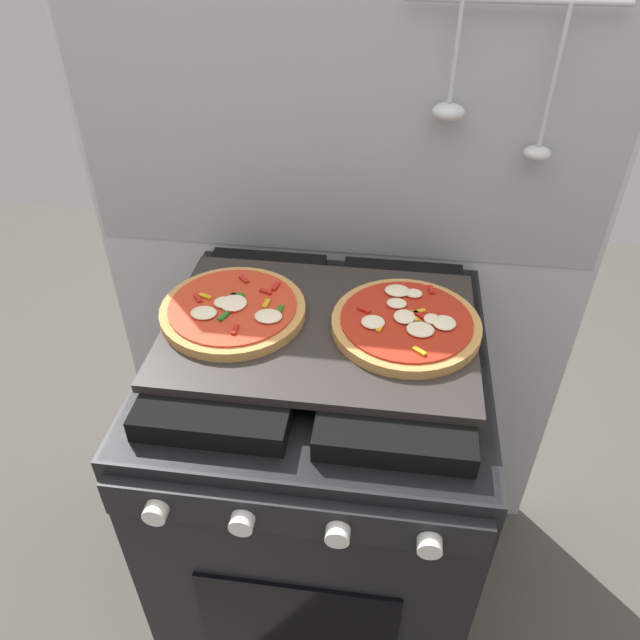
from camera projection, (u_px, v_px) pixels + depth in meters
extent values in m
plane|color=#4C4742|center=(320.00, 594.00, 1.63)|extent=(4.00, 4.00, 0.00)
cube|color=silver|center=(339.00, 283.00, 1.41)|extent=(1.10, 0.03, 1.55)
cube|color=#ADADB2|center=(342.00, 127.00, 1.17)|extent=(1.08, 0.00, 0.56)
cylinder|color=silver|center=(517.00, 0.00, 0.98)|extent=(0.36, 0.01, 0.01)
cylinder|color=silver|center=(456.00, 53.00, 1.04)|extent=(0.01, 0.01, 0.16)
ellipsoid|color=silver|center=(448.00, 112.00, 1.10)|extent=(0.06, 0.05, 0.03)
cylinder|color=silver|center=(554.00, 79.00, 1.04)|extent=(0.01, 0.01, 0.24)
ellipsoid|color=silver|center=(537.00, 153.00, 1.12)|extent=(0.05, 0.04, 0.03)
cube|color=black|center=(320.00, 495.00, 1.36)|extent=(0.60, 0.60, 0.86)
cube|color=black|center=(320.00, 351.00, 1.10)|extent=(0.59, 0.59, 0.01)
cube|color=black|center=(243.00, 334.00, 1.10)|extent=(0.24, 0.51, 0.04)
cube|color=black|center=(399.00, 347.00, 1.07)|extent=(0.24, 0.51, 0.04)
cube|color=black|center=(292.00, 517.00, 0.89)|extent=(0.58, 0.02, 0.07)
cylinder|color=silver|center=(155.00, 513.00, 0.90)|extent=(0.04, 0.02, 0.04)
cylinder|color=silver|center=(242.00, 523.00, 0.88)|extent=(0.04, 0.02, 0.04)
cylinder|color=silver|center=(338.00, 535.00, 0.87)|extent=(0.04, 0.02, 0.04)
cylinder|color=silver|center=(430.00, 546.00, 0.86)|extent=(0.04, 0.02, 0.04)
cube|color=black|center=(298.00, 627.00, 1.11)|extent=(0.36, 0.01, 0.28)
cube|color=#2D2826|center=(320.00, 328.00, 1.07)|extent=(0.54, 0.38, 0.02)
cylinder|color=#C18947|center=(233.00, 311.00, 1.08)|extent=(0.26, 0.26, 0.02)
cylinder|color=red|center=(233.00, 306.00, 1.07)|extent=(0.23, 0.23, 0.00)
ellipsoid|color=beige|center=(268.00, 316.00, 1.04)|extent=(0.05, 0.04, 0.01)
ellipsoid|color=beige|center=(204.00, 313.00, 1.05)|extent=(0.05, 0.04, 0.01)
ellipsoid|color=beige|center=(224.00, 302.00, 1.07)|extent=(0.04, 0.03, 0.01)
ellipsoid|color=beige|center=(236.00, 303.00, 1.07)|extent=(0.03, 0.03, 0.01)
ellipsoid|color=beige|center=(233.00, 303.00, 1.07)|extent=(0.05, 0.05, 0.01)
cube|color=#19721E|center=(280.00, 310.00, 1.06)|extent=(0.01, 0.02, 0.00)
cube|color=gold|center=(266.00, 304.00, 1.07)|extent=(0.01, 0.02, 0.00)
cube|color=red|center=(244.00, 279.00, 1.13)|extent=(0.02, 0.02, 0.00)
cube|color=red|center=(235.00, 329.00, 1.01)|extent=(0.01, 0.02, 0.00)
cube|color=red|center=(276.00, 286.00, 1.11)|extent=(0.01, 0.03, 0.00)
cube|color=#19721E|center=(238.00, 295.00, 1.09)|extent=(0.02, 0.01, 0.00)
cube|color=red|center=(229.00, 309.00, 1.06)|extent=(0.02, 0.02, 0.00)
cube|color=red|center=(198.00, 298.00, 1.08)|extent=(0.02, 0.02, 0.00)
cube|color=#19721E|center=(224.00, 316.00, 1.04)|extent=(0.02, 0.03, 0.00)
cube|color=gold|center=(234.00, 297.00, 1.09)|extent=(0.02, 0.03, 0.00)
cube|color=red|center=(266.00, 291.00, 1.10)|extent=(0.03, 0.02, 0.00)
cube|color=gold|center=(205.00, 296.00, 1.09)|extent=(0.03, 0.02, 0.00)
cylinder|color=#C18947|center=(406.00, 325.00, 1.05)|extent=(0.26, 0.26, 0.02)
cylinder|color=#AD2614|center=(406.00, 320.00, 1.04)|extent=(0.23, 0.23, 0.00)
ellipsoid|color=beige|center=(373.00, 322.00, 1.03)|extent=(0.04, 0.04, 0.01)
ellipsoid|color=beige|center=(397.00, 291.00, 1.10)|extent=(0.05, 0.04, 0.01)
ellipsoid|color=beige|center=(414.00, 293.00, 1.09)|extent=(0.03, 0.03, 0.01)
ellipsoid|color=beige|center=(432.00, 319.00, 1.03)|extent=(0.03, 0.03, 0.01)
ellipsoid|color=beige|center=(404.00, 317.00, 1.04)|extent=(0.04, 0.04, 0.01)
ellipsoid|color=beige|center=(444.00, 323.00, 1.02)|extent=(0.04, 0.04, 0.01)
ellipsoid|color=beige|center=(397.00, 303.00, 1.07)|extent=(0.04, 0.03, 0.01)
ellipsoid|color=beige|center=(420.00, 329.00, 1.01)|extent=(0.05, 0.04, 0.01)
cube|color=gold|center=(419.00, 311.00, 1.05)|extent=(0.03, 0.02, 0.00)
cube|color=red|center=(431.00, 290.00, 1.10)|extent=(0.01, 0.02, 0.00)
cube|color=gold|center=(418.00, 319.00, 1.04)|extent=(0.02, 0.02, 0.00)
cube|color=red|center=(419.00, 315.00, 1.05)|extent=(0.02, 0.02, 0.00)
cube|color=gold|center=(419.00, 351.00, 0.97)|extent=(0.02, 0.02, 0.00)
cube|color=red|center=(419.00, 331.00, 1.01)|extent=(0.03, 0.01, 0.00)
cube|color=red|center=(364.00, 309.00, 1.06)|extent=(0.02, 0.02, 0.00)
cube|color=gold|center=(422.00, 325.00, 1.02)|extent=(0.02, 0.02, 0.00)
cube|color=#19721E|center=(431.00, 319.00, 1.04)|extent=(0.02, 0.02, 0.00)
cube|color=gold|center=(380.00, 327.00, 1.02)|extent=(0.01, 0.03, 0.00)
cube|color=#19721E|center=(403.00, 291.00, 1.10)|extent=(0.02, 0.03, 0.00)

